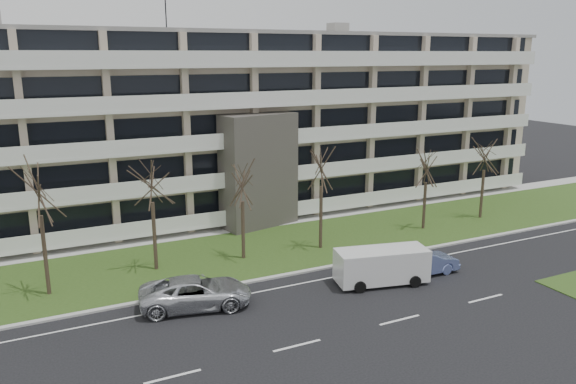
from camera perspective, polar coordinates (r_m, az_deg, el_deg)
ground at (r=30.54m, az=11.26°, el=-12.64°), size 160.00×160.00×0.00m
grass_verge at (r=40.73m, az=0.14°, el=-5.42°), size 90.00×10.00×0.06m
curb at (r=36.59m, az=3.64°, el=-7.69°), size 90.00×0.35×0.12m
sidewalk at (r=45.48m, az=-2.93°, el=-3.34°), size 90.00×2.00×0.08m
lane_edge_line at (r=35.41m, az=4.85°, el=-8.57°), size 90.00×0.12×0.01m
apartment_building at (r=50.13m, az=-6.14°, el=7.07°), size 60.50×15.10×18.75m
silver_pickup at (r=31.45m, az=-9.35°, el=-10.04°), size 6.53×4.07×1.69m
blue_sedan at (r=36.38m, az=13.44°, el=-6.96°), size 4.85×1.84×1.58m
white_van at (r=34.38m, az=9.61°, el=-7.14°), size 5.83×3.19×2.14m
tree_1 at (r=33.67m, az=-24.12°, el=0.82°), size 4.24×4.24×8.47m
tree_2 at (r=35.59m, az=-13.76°, el=1.68°), size 4.00×4.00×8.00m
tree_3 at (r=36.78m, az=-4.69°, el=1.38°), size 3.58×3.58×7.15m
tree_4 at (r=38.63m, az=3.44°, el=3.16°), size 4.06×4.06×8.13m
tree_5 at (r=44.52m, az=13.93°, el=2.79°), size 3.37×3.37×6.74m
tree_6 at (r=48.88m, az=19.44°, el=3.96°), size 3.69×3.69×7.38m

